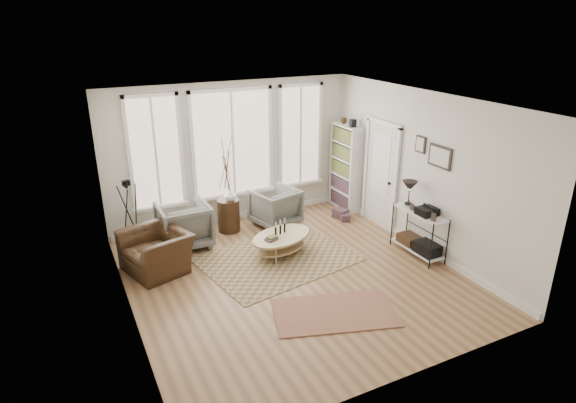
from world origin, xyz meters
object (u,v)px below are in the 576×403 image
low_shelf (419,229)px  armchair_left (184,225)px  bookcase (346,167)px  side_table (227,189)px  armchair_right (275,207)px  accent_chair (156,251)px  coffee_table (281,239)px

low_shelf → armchair_left: 4.31m
bookcase → low_shelf: size_ratio=1.58×
bookcase → side_table: (-2.76, -0.01, -0.05)m
bookcase → armchair_right: bookcase is taller
armchair_right → side_table: bearing=-22.3°
armchair_left → armchair_right: size_ratio=1.09×
bookcase → low_shelf: bearing=-91.3°
low_shelf → accent_chair: (-4.36, 1.54, -0.16)m
low_shelf → coffee_table: low_shelf is taller
low_shelf → coffee_table: bearing=153.9°
bookcase → coffee_table: 2.77m
armchair_left → accent_chair: (-0.67, -0.71, -0.07)m
coffee_table → armchair_right: armchair_right is taller
armchair_right → accent_chair: size_ratio=0.80×
bookcase → coffee_table: (-2.28, -1.43, -0.65)m
low_shelf → side_table: 3.71m
low_shelf → armchair_left: low_shelf is taller
bookcase → low_shelf: 2.56m
bookcase → low_shelf: bookcase is taller
armchair_right → low_shelf: bearing=112.5°
coffee_table → side_table: bearing=108.9°
armchair_left → armchair_right: 1.95m
armchair_right → accent_chair: armchair_right is taller
coffee_table → accent_chair: accent_chair is taller
accent_chair → bookcase: bearing=85.5°
bookcase → side_table: bearing=-179.8°
armchair_right → side_table: 1.10m
coffee_table → side_table: side_table is taller
armchair_right → side_table: (-0.97, 0.14, 0.51)m
side_table → accent_chair: size_ratio=1.74×
bookcase → armchair_left: (-3.74, -0.28, -0.53)m
side_table → armchair_right: bearing=-8.5°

